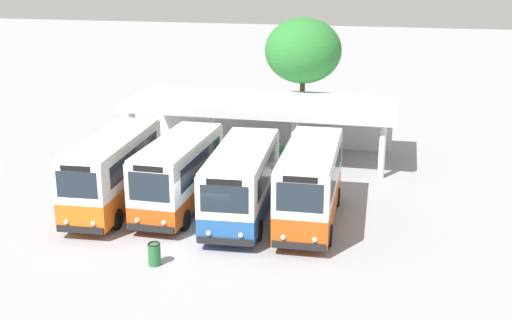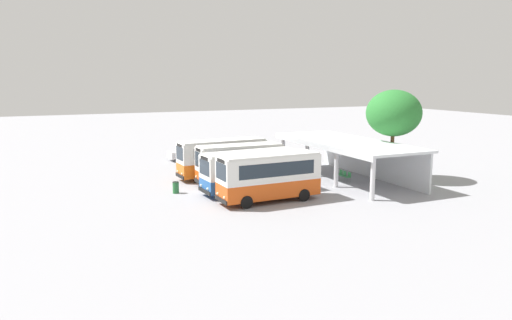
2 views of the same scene
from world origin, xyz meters
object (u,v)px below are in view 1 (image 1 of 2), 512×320
at_px(waiting_chair_second_from_end, 270,151).
at_px(waiting_chair_middle_seat, 281,151).
at_px(litter_bin_apron, 154,254).
at_px(city_bus_fourth_amber, 310,182).
at_px(city_bus_second_in_row, 179,172).
at_px(waiting_chair_end_by_column, 259,150).
at_px(city_bus_middle_cream, 242,180).
at_px(city_bus_nearest_orange, 113,169).

bearing_deg(waiting_chair_second_from_end, waiting_chair_middle_seat, 2.45).
bearing_deg(litter_bin_apron, city_bus_fourth_amber, 46.80).
xyz_separation_m(city_bus_second_in_row, waiting_chair_end_by_column, (1.81, 8.73, -1.32)).
bearing_deg(waiting_chair_end_by_column, city_bus_middle_cream, -82.19).
bearing_deg(city_bus_nearest_orange, city_bus_middle_cream, 1.22).
xyz_separation_m(city_bus_middle_cream, waiting_chair_end_by_column, (-1.24, 9.03, -1.26)).
height_order(city_bus_middle_cream, city_bus_fourth_amber, city_bus_fourth_amber).
bearing_deg(waiting_chair_end_by_column, waiting_chair_second_from_end, -5.54).
xyz_separation_m(waiting_chair_second_from_end, litter_bin_apron, (-1.50, -14.38, -0.07)).
bearing_deg(litter_bin_apron, city_bus_nearest_orange, 127.16).
height_order(city_bus_nearest_orange, waiting_chair_middle_seat, city_bus_nearest_orange).
bearing_deg(city_bus_fourth_amber, waiting_chair_middle_seat, 108.51).
relative_size(city_bus_second_in_row, city_bus_middle_cream, 0.92).
xyz_separation_m(city_bus_second_in_row, litter_bin_apron, (0.96, -5.71, -1.38)).
xyz_separation_m(city_bus_middle_cream, waiting_chair_middle_seat, (0.06, 8.99, -1.26)).
height_order(city_bus_second_in_row, litter_bin_apron, city_bus_second_in_row).
height_order(waiting_chair_end_by_column, litter_bin_apron, litter_bin_apron).
bearing_deg(city_bus_fourth_amber, waiting_chair_second_from_end, 112.23).
height_order(city_bus_fourth_amber, waiting_chair_second_from_end, city_bus_fourth_amber).
distance_m(city_bus_middle_cream, litter_bin_apron, 5.95).
height_order(city_bus_nearest_orange, waiting_chair_end_by_column, city_bus_nearest_orange).
relative_size(city_bus_nearest_orange, city_bus_fourth_amber, 1.07).
xyz_separation_m(city_bus_fourth_amber, litter_bin_apron, (-5.14, -5.48, -1.45)).
distance_m(city_bus_middle_cream, waiting_chair_end_by_column, 9.20).
bearing_deg(waiting_chair_second_from_end, litter_bin_apron, -95.98).
distance_m(city_bus_nearest_orange, waiting_chair_end_by_column, 10.45).
bearing_deg(waiting_chair_middle_seat, city_bus_middle_cream, -90.38).
distance_m(city_bus_second_in_row, city_bus_middle_cream, 3.06).
bearing_deg(waiting_chair_second_from_end, waiting_chair_end_by_column, 174.46).
bearing_deg(litter_bin_apron, city_bus_middle_cream, 68.84).
distance_m(city_bus_second_in_row, waiting_chair_end_by_column, 9.01).
xyz_separation_m(city_bus_nearest_orange, city_bus_second_in_row, (3.05, 0.43, -0.03)).
height_order(city_bus_nearest_orange, city_bus_middle_cream, city_bus_nearest_orange).
distance_m(waiting_chair_end_by_column, waiting_chair_second_from_end, 0.65).
bearing_deg(city_bus_nearest_orange, litter_bin_apron, -52.84).
distance_m(city_bus_fourth_amber, waiting_chair_end_by_column, 10.03).
relative_size(city_bus_fourth_amber, waiting_chair_middle_seat, 8.76).
bearing_deg(waiting_chair_middle_seat, litter_bin_apron, -98.50).
bearing_deg(city_bus_middle_cream, city_bus_fourth_amber, 1.22).
xyz_separation_m(waiting_chair_second_from_end, waiting_chair_middle_seat, (0.65, 0.03, 0.00)).
xyz_separation_m(city_bus_nearest_orange, city_bus_middle_cream, (6.10, 0.13, -0.09)).
height_order(city_bus_middle_cream, waiting_chair_end_by_column, city_bus_middle_cream).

